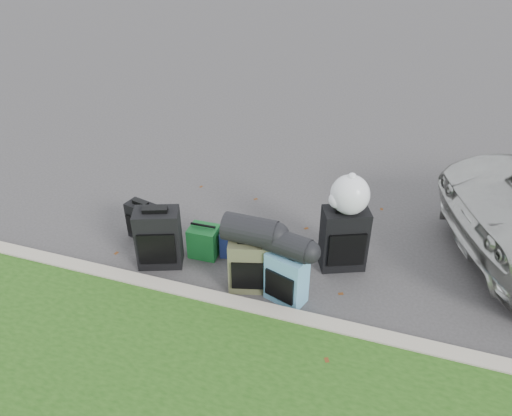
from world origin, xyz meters
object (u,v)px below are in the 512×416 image
(tote_green, at_px, (204,241))
(suitcase_large_black_right, at_px, (344,239))
(suitcase_olive, at_px, (250,265))
(tote_navy, at_px, (234,242))
(suitcase_small_black, at_px, (143,221))
(suitcase_large_black_left, at_px, (159,238))
(suitcase_teal, at_px, (287,278))

(tote_green, bearing_deg, suitcase_large_black_right, 9.50)
(suitcase_olive, relative_size, tote_green, 1.61)
(tote_navy, bearing_deg, suitcase_small_black, 167.20)
(suitcase_large_black_right, xyz_separation_m, tote_green, (-1.63, -0.32, -0.19))
(tote_navy, bearing_deg, suitcase_large_black_left, -163.73)
(suitcase_olive, height_order, suitcase_large_black_right, suitcase_large_black_right)
(suitcase_large_black_left, height_order, suitcase_large_black_right, suitcase_large_black_right)
(suitcase_small_black, relative_size, suitcase_teal, 0.81)
(suitcase_teal, xyz_separation_m, tote_green, (-1.16, 0.46, -0.11))
(suitcase_small_black, xyz_separation_m, suitcase_olive, (1.60, -0.48, 0.07))
(suitcase_large_black_right, relative_size, tote_navy, 2.28)
(suitcase_small_black, relative_size, suitcase_large_black_left, 0.67)
(tote_navy, bearing_deg, suitcase_olive, -67.75)
(suitcase_large_black_right, distance_m, tote_navy, 1.33)
(suitcase_olive, distance_m, suitcase_large_black_right, 1.15)
(tote_green, bearing_deg, suitcase_olive, -29.79)
(suitcase_olive, xyz_separation_m, suitcase_teal, (0.44, -0.07, -0.01))
(suitcase_olive, relative_size, suitcase_large_black_right, 0.81)
(tote_green, bearing_deg, suitcase_large_black_left, -145.04)
(tote_navy, bearing_deg, suitcase_large_black_right, -6.34)
(suitcase_olive, distance_m, suitcase_teal, 0.45)
(tote_green, height_order, tote_navy, tote_green)
(suitcase_small_black, distance_m, tote_green, 0.89)
(suitcase_large_black_right, relative_size, tote_green, 1.98)
(tote_green, bearing_deg, suitcase_teal, -23.12)
(suitcase_small_black, height_order, suitcase_olive, suitcase_olive)
(suitcase_small_black, xyz_separation_m, suitcase_large_black_left, (0.45, -0.42, 0.12))
(suitcase_olive, relative_size, suitcase_teal, 1.04)
(suitcase_large_black_left, relative_size, tote_green, 1.89)
(suitcase_teal, height_order, suitcase_large_black_right, suitcase_large_black_right)
(suitcase_small_black, bearing_deg, tote_navy, 14.89)
(suitcase_small_black, height_order, suitcase_large_black_right, suitcase_large_black_right)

